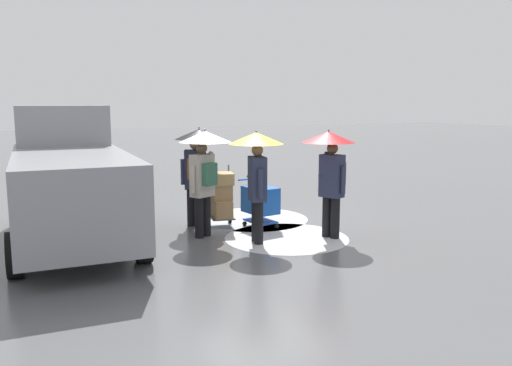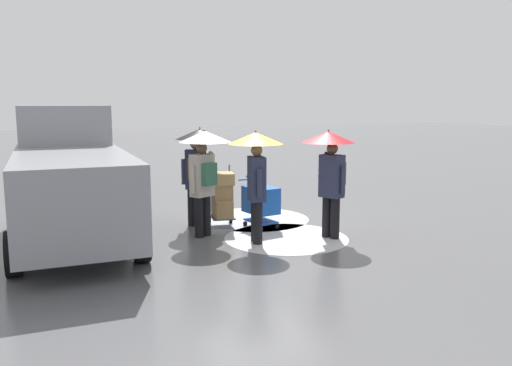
{
  "view_description": "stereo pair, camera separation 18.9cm",
  "coord_description": "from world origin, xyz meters",
  "px_view_note": "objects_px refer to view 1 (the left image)",
  "views": [
    {
      "loc": [
        4.36,
        9.85,
        2.67
      ],
      "look_at": [
        0.18,
        0.23,
        1.05
      ],
      "focal_mm": 36.79,
      "sensor_mm": 36.0,
      "label": 1
    },
    {
      "loc": [
        4.19,
        9.92,
        2.67
      ],
      "look_at": [
        0.18,
        0.23,
        1.05
      ],
      "focal_mm": 36.79,
      "sensor_mm": 36.0,
      "label": 2
    }
  ],
  "objects_px": {
    "pedestrian_white_side": "(257,160)",
    "pedestrian_far_side": "(197,154)",
    "pedestrian_pink_side": "(330,159)",
    "hand_dolly_boxes": "(222,196)",
    "cargo_van_parked_right": "(70,181)",
    "shopping_cart_vendor": "(260,201)",
    "pedestrian_black_side": "(204,159)"
  },
  "relations": [
    {
      "from": "pedestrian_white_side",
      "to": "pedestrian_far_side",
      "type": "distance_m",
      "value": 1.84
    },
    {
      "from": "pedestrian_pink_side",
      "to": "hand_dolly_boxes",
      "type": "bearing_deg",
      "value": -44.74
    },
    {
      "from": "cargo_van_parked_right",
      "to": "pedestrian_pink_side",
      "type": "xyz_separation_m",
      "value": [
        -4.72,
        1.66,
        0.39
      ]
    },
    {
      "from": "shopping_cart_vendor",
      "to": "pedestrian_pink_side",
      "type": "relative_size",
      "value": 0.47
    },
    {
      "from": "hand_dolly_boxes",
      "to": "shopping_cart_vendor",
      "type": "bearing_deg",
      "value": 153.66
    },
    {
      "from": "cargo_van_parked_right",
      "to": "pedestrian_far_side",
      "type": "relative_size",
      "value": 2.49
    },
    {
      "from": "cargo_van_parked_right",
      "to": "pedestrian_white_side",
      "type": "distance_m",
      "value": 3.57
    },
    {
      "from": "cargo_van_parked_right",
      "to": "pedestrian_black_side",
      "type": "distance_m",
      "value": 2.58
    },
    {
      "from": "pedestrian_white_side",
      "to": "shopping_cart_vendor",
      "type": "bearing_deg",
      "value": -117.39
    },
    {
      "from": "pedestrian_far_side",
      "to": "shopping_cart_vendor",
      "type": "bearing_deg",
      "value": 150.71
    },
    {
      "from": "pedestrian_far_side",
      "to": "hand_dolly_boxes",
      "type": "bearing_deg",
      "value": 146.01
    },
    {
      "from": "hand_dolly_boxes",
      "to": "pedestrian_far_side",
      "type": "height_order",
      "value": "pedestrian_far_side"
    },
    {
      "from": "cargo_van_parked_right",
      "to": "pedestrian_white_side",
      "type": "relative_size",
      "value": 2.49
    },
    {
      "from": "shopping_cart_vendor",
      "to": "pedestrian_black_side",
      "type": "xyz_separation_m",
      "value": [
        1.32,
        0.24,
        1.0
      ]
    },
    {
      "from": "pedestrian_black_side",
      "to": "shopping_cart_vendor",
      "type": "bearing_deg",
      "value": -169.66
    },
    {
      "from": "pedestrian_far_side",
      "to": "pedestrian_pink_side",
      "type": "bearing_deg",
      "value": 137.21
    },
    {
      "from": "shopping_cart_vendor",
      "to": "pedestrian_far_side",
      "type": "relative_size",
      "value": 0.47
    },
    {
      "from": "pedestrian_black_side",
      "to": "pedestrian_far_side",
      "type": "xyz_separation_m",
      "value": [
        -0.14,
        -0.91,
        0.0
      ]
    },
    {
      "from": "pedestrian_white_side",
      "to": "pedestrian_far_side",
      "type": "xyz_separation_m",
      "value": [
        0.64,
        -1.72,
        -0.01
      ]
    },
    {
      "from": "cargo_van_parked_right",
      "to": "shopping_cart_vendor",
      "type": "height_order",
      "value": "cargo_van_parked_right"
    },
    {
      "from": "shopping_cart_vendor",
      "to": "pedestrian_black_side",
      "type": "distance_m",
      "value": 1.68
    },
    {
      "from": "pedestrian_pink_side",
      "to": "cargo_van_parked_right",
      "type": "bearing_deg",
      "value": -19.39
    },
    {
      "from": "hand_dolly_boxes",
      "to": "pedestrian_white_side",
      "type": "height_order",
      "value": "pedestrian_white_side"
    },
    {
      "from": "cargo_van_parked_right",
      "to": "pedestrian_white_side",
      "type": "height_order",
      "value": "cargo_van_parked_right"
    },
    {
      "from": "pedestrian_black_side",
      "to": "hand_dolly_boxes",
      "type": "bearing_deg",
      "value": -133.23
    },
    {
      "from": "cargo_van_parked_right",
      "to": "shopping_cart_vendor",
      "type": "relative_size",
      "value": 5.25
    },
    {
      "from": "pedestrian_pink_side",
      "to": "pedestrian_white_side",
      "type": "xyz_separation_m",
      "value": [
        1.47,
        -0.23,
        0.01
      ]
    },
    {
      "from": "hand_dolly_boxes",
      "to": "pedestrian_black_side",
      "type": "distance_m",
      "value": 1.23
    },
    {
      "from": "pedestrian_far_side",
      "to": "cargo_van_parked_right",
      "type": "bearing_deg",
      "value": 6.37
    },
    {
      "from": "pedestrian_pink_side",
      "to": "pedestrian_black_side",
      "type": "relative_size",
      "value": 1.0
    },
    {
      "from": "shopping_cart_vendor",
      "to": "pedestrian_pink_side",
      "type": "height_order",
      "value": "pedestrian_pink_side"
    },
    {
      "from": "cargo_van_parked_right",
      "to": "pedestrian_black_side",
      "type": "height_order",
      "value": "cargo_van_parked_right"
    }
  ]
}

